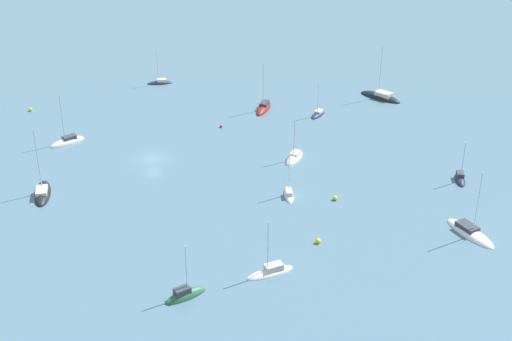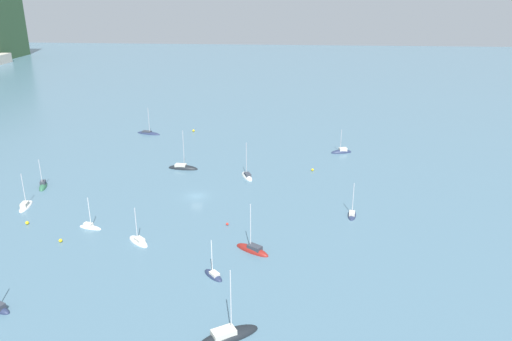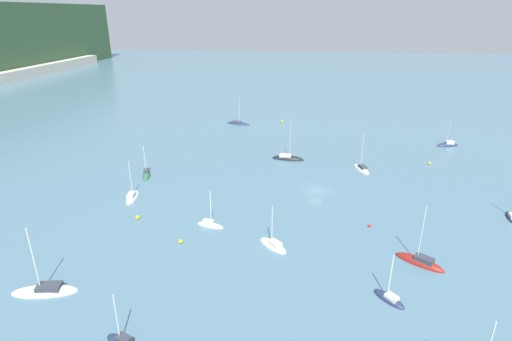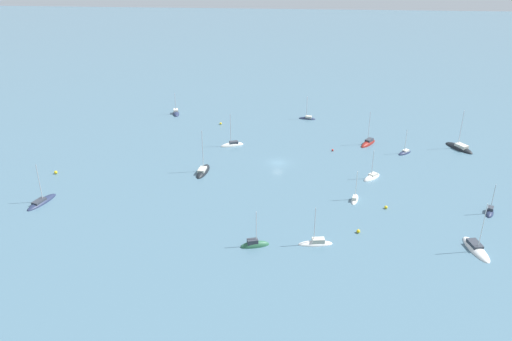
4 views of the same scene
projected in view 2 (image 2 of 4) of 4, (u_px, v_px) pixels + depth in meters
ground_plane at (196, 196)px, 112.12m from camera, size 600.00×600.00×0.00m
sailboat_2 at (139, 242)px, 92.09m from camera, size 5.07×5.38×7.71m
sailboat_3 at (90, 227)px, 97.44m from camera, size 2.39×4.99×7.07m
sailboat_4 at (247, 177)px, 123.18m from camera, size 6.41×4.16×9.72m
sailboat_5 at (26, 206)px, 106.70m from camera, size 6.41×2.65×8.07m
sailboat_6 at (213, 276)px, 81.42m from camera, size 4.40×4.26×7.08m
sailboat_7 at (183, 168)px, 128.79m from camera, size 3.08×8.02×11.23m
sailboat_8 at (228, 336)px, 67.31m from camera, size 6.94×8.88×11.28m
sailboat_9 at (341, 152)px, 141.05m from camera, size 3.46×6.25×7.59m
sailboat_10 at (149, 134)px, 158.84m from camera, size 4.26×8.32×9.21m
sailboat_11 at (252, 250)px, 89.07m from camera, size 5.51×6.99×9.98m
sailboat_12 at (43, 187)px, 117.02m from camera, size 5.51×3.06×7.91m
sailboat_13 at (352, 215)px, 102.72m from camera, size 5.35×2.37×7.58m
mooring_buoy_0 at (312, 170)px, 127.14m from camera, size 0.67×0.67×0.67m
mooring_buoy_1 at (61, 241)px, 92.04m from camera, size 0.66×0.66×0.66m
mooring_buoy_2 at (194, 131)px, 160.88m from camera, size 0.75×0.75×0.75m
mooring_buoy_3 at (27, 223)px, 98.84m from camera, size 0.69×0.69×0.69m
mooring_buoy_4 at (227, 224)px, 98.53m from camera, size 0.53×0.53×0.53m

